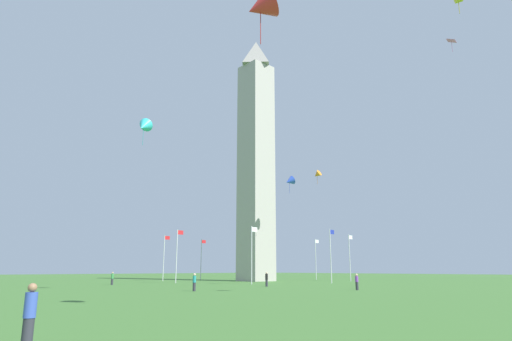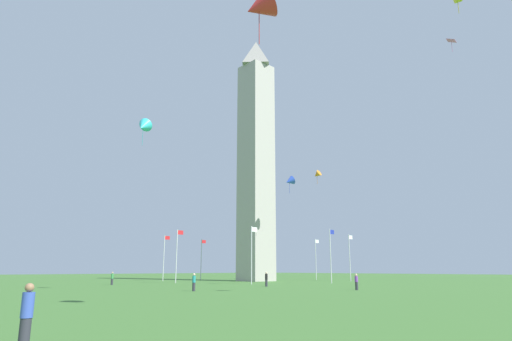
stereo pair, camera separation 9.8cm
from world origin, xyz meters
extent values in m
plane|color=#3D6B2D|center=(0.00, 0.00, 0.00)|extent=(260.00, 260.00, 0.00)
cube|color=#A8A399|center=(0.00, 0.00, 20.15)|extent=(5.04, 5.04, 40.29)
pyramid|color=gray|center=(0.00, 0.00, 43.04)|extent=(5.04, 5.04, 5.49)
cylinder|color=silver|center=(16.41, 0.00, 4.00)|extent=(0.14, 0.14, 8.01)
cube|color=white|center=(16.96, 0.00, 7.56)|extent=(1.00, 0.03, 0.64)
cylinder|color=silver|center=(11.61, 11.61, 4.00)|extent=(0.14, 0.14, 8.01)
cube|color=red|center=(12.16, 11.61, 7.56)|extent=(1.00, 0.03, 0.64)
cylinder|color=silver|center=(0.00, 16.41, 4.00)|extent=(0.14, 0.14, 8.01)
cube|color=red|center=(0.55, 16.41, 7.56)|extent=(1.00, 0.03, 0.64)
cylinder|color=silver|center=(-11.61, 11.61, 4.00)|extent=(0.14, 0.14, 8.01)
cube|color=red|center=(-11.06, 11.61, 7.56)|extent=(1.00, 0.03, 0.64)
cylinder|color=silver|center=(-16.41, 0.00, 4.00)|extent=(0.14, 0.14, 8.01)
cube|color=red|center=(-15.86, 0.00, 7.56)|extent=(1.00, 0.03, 0.64)
cylinder|color=silver|center=(-11.61, -11.61, 4.00)|extent=(0.14, 0.14, 8.01)
cube|color=white|center=(-11.06, -11.61, 7.56)|extent=(1.00, 0.03, 0.64)
cylinder|color=silver|center=(0.00, -16.41, 4.00)|extent=(0.14, 0.14, 8.01)
cube|color=#1E2D99|center=(0.55, -16.41, 7.56)|extent=(1.00, 0.03, 0.64)
cylinder|color=silver|center=(11.61, -11.61, 4.00)|extent=(0.14, 0.14, 8.01)
cube|color=white|center=(12.16, -11.61, 7.56)|extent=(1.00, 0.03, 0.64)
cylinder|color=#2D2D38|center=(-15.07, -31.20, 0.40)|extent=(0.29, 0.29, 0.80)
cylinder|color=purple|center=(-15.07, -31.20, 1.08)|extent=(0.32, 0.32, 0.56)
sphere|color=beige|center=(-15.07, -31.20, 1.48)|extent=(0.24, 0.24, 0.24)
cylinder|color=#2D2D38|center=(-28.37, -21.86, 0.40)|extent=(0.29, 0.29, 0.80)
cylinder|color=teal|center=(-28.37, -21.86, 1.12)|extent=(0.32, 0.32, 0.63)
sphere|color=beige|center=(-28.37, -21.86, 1.55)|extent=(0.24, 0.24, 0.24)
cylinder|color=#2D2D38|center=(-26.63, -0.43, 0.40)|extent=(0.29, 0.29, 0.80)
cylinder|color=#388C47|center=(-26.63, -0.43, 1.13)|extent=(0.32, 0.32, 0.66)
sphere|color=tan|center=(-26.63, -0.43, 1.58)|extent=(0.24, 0.24, 0.24)
cylinder|color=#2D2D38|center=(-15.41, -18.49, 0.40)|extent=(0.29, 0.29, 0.80)
cylinder|color=black|center=(-15.41, -18.49, 1.15)|extent=(0.32, 0.32, 0.69)
sphere|color=beige|center=(-15.41, -18.49, 1.61)|extent=(0.24, 0.24, 0.24)
cylinder|color=#2D2D38|center=(-49.60, -44.49, 0.40)|extent=(0.29, 0.29, 0.80)
cylinder|color=#3851B2|center=(-49.60, -44.49, 1.13)|extent=(0.32, 0.32, 0.67)
sphere|color=#936B4C|center=(-49.60, -44.49, 1.59)|extent=(0.24, 0.24, 0.24)
cube|color=pink|center=(2.27, -36.24, 32.07)|extent=(1.33, 1.25, 0.49)
cylinder|color=#A44A79|center=(2.27, -36.24, 31.13)|extent=(0.04, 0.04, 1.40)
cone|color=#33C6D1|center=(-33.59, -19.85, 15.83)|extent=(2.26, 2.17, 1.83)
cylinder|color=teal|center=(-33.59, -19.85, 14.73)|extent=(0.04, 0.04, 1.66)
cylinder|color=#A4921C|center=(-21.44, -46.18, 21.99)|extent=(0.04, 0.04, 1.38)
cone|color=blue|center=(-1.12, -9.35, 16.24)|extent=(2.16, 1.94, 1.87)
cylinder|color=#233C9D|center=(-1.12, -9.35, 15.08)|extent=(0.04, 0.04, 1.75)
cone|color=orange|center=(-2.12, -16.03, 16.17)|extent=(1.24, 1.50, 1.39)
cylinder|color=#A75C15|center=(-2.12, -16.03, 15.33)|extent=(0.04, 0.04, 1.26)
cone|color=red|center=(-39.66, -43.07, 15.24)|extent=(2.40, 2.34, 1.94)
cylinder|color=maroon|center=(-39.66, -43.07, 14.04)|extent=(0.04, 0.04, 1.80)
camera|label=1|loc=(-53.52, -57.66, 2.08)|focal=30.76mm
camera|label=2|loc=(-53.45, -57.73, 2.08)|focal=30.76mm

